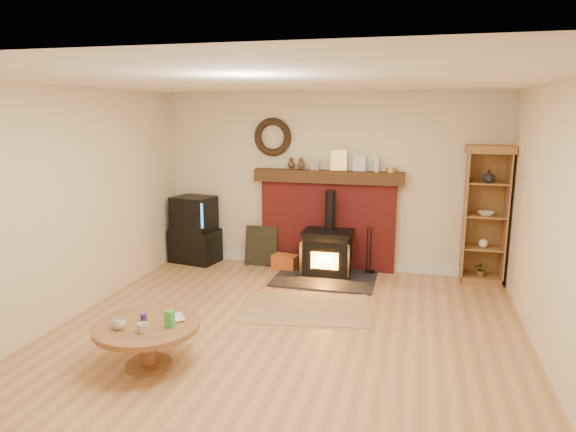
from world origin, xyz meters
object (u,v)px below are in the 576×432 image
(wood_stove, at_px, (327,255))
(curio_cabinet, at_px, (485,215))
(tv_unit, at_px, (195,231))
(coffee_table, at_px, (147,332))

(wood_stove, relative_size, curio_cabinet, 0.74)
(wood_stove, bearing_deg, tv_unit, 174.63)
(tv_unit, height_order, coffee_table, tv_unit)
(curio_cabinet, relative_size, coffee_table, 1.93)
(curio_cabinet, xyz_separation_m, coffee_table, (-3.25, -3.32, -0.61))
(wood_stove, xyz_separation_m, tv_unit, (-2.13, 0.20, 0.18))
(tv_unit, relative_size, coffee_table, 1.06)
(coffee_table, bearing_deg, tv_unit, 107.08)
(coffee_table, bearing_deg, curio_cabinet, 45.55)
(wood_stove, height_order, curio_cabinet, curio_cabinet)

